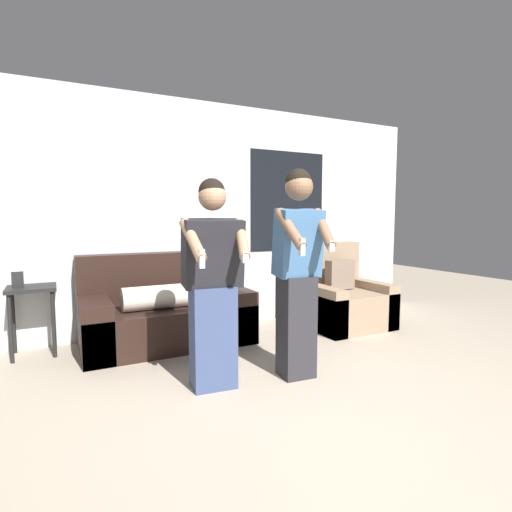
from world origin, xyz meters
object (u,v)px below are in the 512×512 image
object	(u,v)px
armchair	(340,299)
side_table	(32,300)
couch	(166,313)
person_right	(298,270)
person_left	(213,285)

from	to	relation	value
armchair	side_table	distance (m)	3.41
armchair	side_table	xyz separation A→B (m)	(-3.37, 0.46, 0.22)
couch	person_right	xyz separation A→B (m)	(0.75, -1.39, 0.58)
couch	side_table	world-z (taller)	couch
couch	person_left	distance (m)	1.37
person_left	person_right	distance (m)	0.72
couch	person_right	distance (m)	1.69
armchair	side_table	bearing A→B (deg)	172.19
side_table	person_left	size ratio (longest dim) A/B	0.51
armchair	person_left	distance (m)	2.36
side_table	person_right	bearing A→B (deg)	-38.55
couch	side_table	bearing A→B (deg)	170.70
side_table	person_right	size ratio (longest dim) A/B	0.48
couch	person_left	bearing A→B (deg)	-87.80
person_left	person_right	world-z (taller)	person_right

